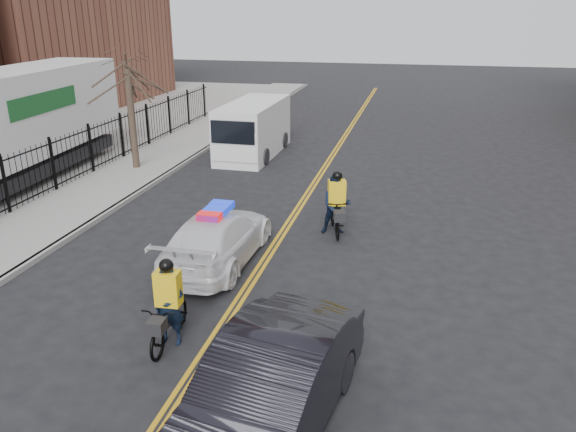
# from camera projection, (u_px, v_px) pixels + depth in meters

# --- Properties ---
(ground) EXTENTS (120.00, 120.00, 0.00)m
(ground) POSITION_uv_depth(u_px,v_px,m) (234.00, 308.00, 12.75)
(ground) COLOR black
(ground) RESTS_ON ground
(center_line_left) EXTENTS (0.10, 60.00, 0.01)m
(center_line_left) POSITION_uv_depth(u_px,v_px,m) (303.00, 198.00, 20.07)
(center_line_left) COLOR gold
(center_line_left) RESTS_ON ground
(center_line_right) EXTENTS (0.10, 60.00, 0.01)m
(center_line_right) POSITION_uv_depth(u_px,v_px,m) (307.00, 198.00, 20.03)
(center_line_right) COLOR gold
(center_line_right) RESTS_ON ground
(sidewalk) EXTENTS (3.00, 60.00, 0.15)m
(sidewalk) POSITION_uv_depth(u_px,v_px,m) (115.00, 182.00, 21.63)
(sidewalk) COLOR gray
(sidewalk) RESTS_ON ground
(curb) EXTENTS (0.20, 60.00, 0.15)m
(curb) POSITION_uv_depth(u_px,v_px,m) (150.00, 185.00, 21.31)
(curb) COLOR gray
(curb) RESTS_ON ground
(iron_fence) EXTENTS (0.12, 28.00, 2.00)m
(iron_fence) POSITION_uv_depth(u_px,v_px,m) (77.00, 157.00, 21.63)
(iron_fence) COLOR black
(iron_fence) RESTS_ON ground
(street_tree) EXTENTS (3.20, 3.20, 4.80)m
(street_tree) POSITION_uv_depth(u_px,v_px,m) (129.00, 84.00, 22.26)
(street_tree) COLOR #33271E
(street_tree) RESTS_ON sidewalk
(police_cruiser) EXTENTS (2.01, 4.79, 1.54)m
(police_cruiser) POSITION_uv_depth(u_px,v_px,m) (217.00, 238.00, 14.82)
(police_cruiser) COLOR white
(police_cruiser) RESTS_ON ground
(dark_sedan) EXTENTS (2.50, 5.26, 1.67)m
(dark_sedan) POSITION_uv_depth(u_px,v_px,m) (268.00, 392.00, 8.67)
(dark_sedan) COLOR black
(dark_sedan) RESTS_ON ground
(cargo_van) EXTENTS (2.28, 5.75, 2.40)m
(cargo_van) POSITION_uv_depth(u_px,v_px,m) (252.00, 130.00, 25.50)
(cargo_van) COLOR white
(cargo_van) RESTS_ON ground
(cyclist_near) EXTENTS (0.76, 1.93, 1.86)m
(cyclist_near) POSITION_uv_depth(u_px,v_px,m) (170.00, 314.00, 11.23)
(cyclist_near) COLOR black
(cyclist_near) RESTS_ON ground
(cyclist_far) EXTENTS (1.05, 2.00, 1.95)m
(cyclist_far) POSITION_uv_depth(u_px,v_px,m) (336.00, 209.00, 16.71)
(cyclist_far) COLOR black
(cyclist_far) RESTS_ON ground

